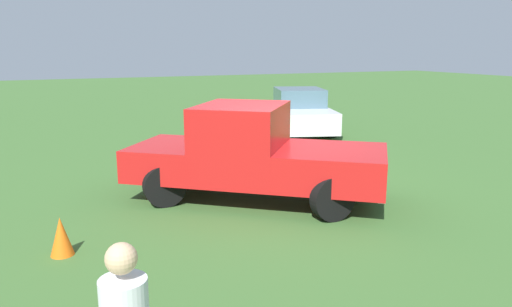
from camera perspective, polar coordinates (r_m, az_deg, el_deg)
The scene contains 4 objects.
ground_plane at distance 9.55m, azimuth 1.32°, elevation -4.91°, with size 80.00×80.00×0.00m, color #3D662D.
pickup_truck at distance 9.06m, azimuth -0.74°, elevation 0.23°, with size 4.84×4.38×1.81m.
sedan_near at distance 16.93m, azimuth 5.17°, elevation 4.90°, with size 3.01×4.55×1.45m.
traffic_cone at distance 7.33m, azimuth -21.90°, elevation -9.01°, with size 0.32×0.32×0.55m, color orange.
Camera 1 is at (-3.95, -8.22, 2.83)m, focal length 34.08 mm.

